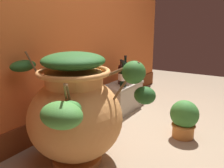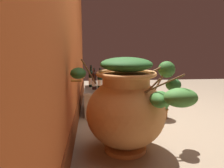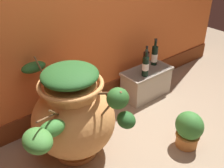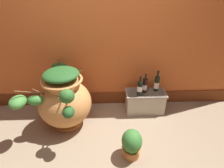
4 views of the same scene
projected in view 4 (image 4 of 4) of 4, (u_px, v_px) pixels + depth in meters
ground_plane at (100, 156)px, 2.12m from camera, size 7.00×7.00×0.00m
back_wall at (99, 24)px, 2.55m from camera, size 4.40×0.33×2.60m
terracotta_urn at (64, 100)px, 2.42m from camera, size 0.90×1.04×0.86m
stone_ledge at (145, 101)px, 2.81m from camera, size 0.61×0.30×0.34m
wine_bottle_left at (157, 83)px, 2.72m from camera, size 0.07×0.07×0.33m
wine_bottle_middle at (145, 85)px, 2.68m from camera, size 0.07×0.07×0.30m
wine_bottle_right at (140, 87)px, 2.60m from camera, size 0.08×0.08×0.31m
potted_shrub at (132, 144)px, 2.05m from camera, size 0.23×0.27×0.37m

